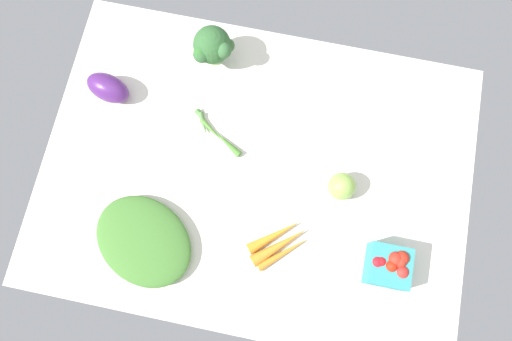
{
  "coord_description": "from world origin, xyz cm",
  "views": [
    {
      "loc": [
        -5.19,
        25.35,
        112.17
      ],
      "look_at": [
        0.0,
        0.0,
        4.0
      ],
      "focal_mm": 32.58,
      "sensor_mm": 36.0,
      "label": 1
    }
  ],
  "objects": [
    {
      "name": "tablecloth",
      "position": [
        0.0,
        0.0,
        1.0
      ],
      "size": [
        104.0,
        76.0,
        2.0
      ],
      "primitive_type": "cube",
      "color": "silver",
      "rests_on": "ground"
    },
    {
      "name": "berry_basket",
      "position": [
        -33.82,
        15.94,
        6.11
      ],
      "size": [
        9.27,
        9.27,
        8.19
      ],
      "color": "teal",
      "rests_on": "tablecloth"
    },
    {
      "name": "broccoli_head",
      "position": [
        16.39,
        -27.0,
        9.39
      ],
      "size": [
        10.08,
        9.98,
        12.15
      ],
      "color": "#94C675",
      "rests_on": "tablecloth"
    },
    {
      "name": "heirloom_tomato_green",
      "position": [
        -20.62,
        -0.4,
        5.29
      ],
      "size": [
        6.59,
        6.59,
        6.59
      ],
      "primitive_type": "sphere",
      "color": "#8EBA50",
      "rests_on": "tablecloth"
    },
    {
      "name": "okra_pile",
      "position": [
        12.19,
        -7.86,
        2.79
      ],
      "size": [
        13.87,
        10.46,
        1.74
      ],
      "color": "#4F7B40",
      "rests_on": "tablecloth"
    },
    {
      "name": "carrot_bunch",
      "position": [
        -8.66,
        15.86,
        3.35
      ],
      "size": [
        14.85,
        14.21,
        3.0
      ],
      "color": "orange",
      "rests_on": "tablecloth"
    },
    {
      "name": "leafy_greens_clump",
      "position": [
        22.08,
        21.64,
        4.2
      ],
      "size": [
        30.38,
        28.17,
        4.41
      ],
      "primitive_type": "ellipsoid",
      "rotation": [
        0.0,
        0.0,
        5.79
      ],
      "color": "#447A31",
      "rests_on": "tablecloth"
    },
    {
      "name": "eggplant",
      "position": [
        40.07,
        -12.96,
        5.33
      ],
      "size": [
        12.51,
        9.2,
        6.65
      ],
      "primitive_type": "ellipsoid",
      "rotation": [
        0.0,
        0.0,
        6.04
      ],
      "color": "#532570",
      "rests_on": "tablecloth"
    }
  ]
}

